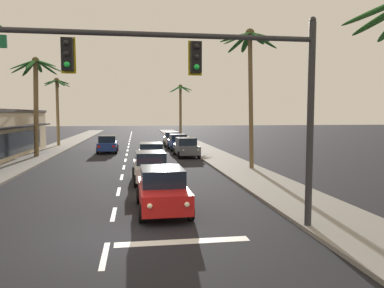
% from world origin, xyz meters
% --- Properties ---
extents(ground_plane, '(220.00, 220.00, 0.00)m').
position_xyz_m(ground_plane, '(0.00, 0.00, 0.00)').
color(ground_plane, black).
extents(sidewalk_right, '(3.20, 110.00, 0.14)m').
position_xyz_m(sidewalk_right, '(7.80, 20.00, 0.07)').
color(sidewalk_right, gray).
rests_on(sidewalk_right, ground).
extents(sidewalk_left, '(3.20, 110.00, 0.14)m').
position_xyz_m(sidewalk_left, '(-7.80, 20.00, 0.07)').
color(sidewalk_left, gray).
rests_on(sidewalk_left, ground).
extents(lane_markings, '(4.28, 89.40, 0.01)m').
position_xyz_m(lane_markings, '(0.44, 20.44, 0.00)').
color(lane_markings, silver).
rests_on(lane_markings, ground).
extents(traffic_signal_mast, '(11.46, 0.41, 6.82)m').
position_xyz_m(traffic_signal_mast, '(2.71, -0.04, 4.91)').
color(traffic_signal_mast, '#2D2D33').
rests_on(traffic_signal_mast, ground).
extents(sedan_lead_at_stop_bar, '(2.02, 4.48, 1.68)m').
position_xyz_m(sedan_lead_at_stop_bar, '(1.86, 3.03, 0.85)').
color(sedan_lead_at_stop_bar, red).
rests_on(sedan_lead_at_stop_bar, ground).
extents(sedan_third_in_queue, '(2.05, 4.49, 1.68)m').
position_xyz_m(sedan_third_in_queue, '(1.65, 9.37, 0.85)').
color(sedan_third_in_queue, silver).
rests_on(sedan_third_in_queue, ground).
extents(sedan_fifth_in_queue, '(1.98, 4.46, 1.68)m').
position_xyz_m(sedan_fifth_in_queue, '(1.95, 15.71, 0.85)').
color(sedan_fifth_in_queue, black).
rests_on(sedan_fifth_in_queue, ground).
extents(sedan_oncoming_far, '(1.98, 4.46, 1.68)m').
position_xyz_m(sedan_oncoming_far, '(-1.87, 25.86, 0.85)').
color(sedan_oncoming_far, navy).
rests_on(sedan_oncoming_far, ground).
extents(sedan_parked_nearest_kerb, '(2.07, 4.50, 1.68)m').
position_xyz_m(sedan_parked_nearest_kerb, '(5.28, 21.24, 0.85)').
color(sedan_parked_nearest_kerb, '#4C515B').
rests_on(sedan_parked_nearest_kerb, ground).
extents(sedan_parked_mid_kerb, '(2.02, 4.48, 1.68)m').
position_xyz_m(sedan_parked_mid_kerb, '(5.12, 32.35, 0.85)').
color(sedan_parked_mid_kerb, silver).
rests_on(sedan_parked_mid_kerb, ground).
extents(sedan_parked_far_kerb, '(2.00, 4.47, 1.68)m').
position_xyz_m(sedan_parked_far_kerb, '(5.23, 27.11, 0.85)').
color(sedan_parked_far_kerb, navy).
rests_on(sedan_parked_far_kerb, ground).
extents(palm_left_third, '(4.31, 4.43, 8.61)m').
position_xyz_m(palm_left_third, '(-7.51, 22.31, 6.03)').
color(palm_left_third, brown).
rests_on(palm_left_third, ground).
extents(palm_left_farthest, '(3.07, 2.99, 7.95)m').
position_xyz_m(palm_left_farthest, '(-8.04, 33.65, 5.66)').
color(palm_left_farthest, brown).
rests_on(palm_left_farthest, ground).
extents(palm_right_second, '(3.93, 3.86, 9.37)m').
position_xyz_m(palm_right_second, '(8.38, 12.74, 7.24)').
color(palm_right_second, brown).
rests_on(palm_right_second, ground).
extents(palm_right_farthest, '(3.56, 3.66, 8.15)m').
position_xyz_m(palm_right_farthest, '(7.50, 43.71, 5.65)').
color(palm_right_farthest, brown).
rests_on(palm_right_farthest, ground).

